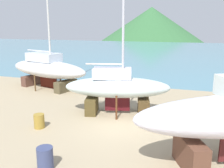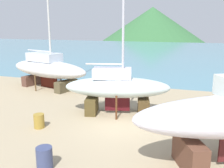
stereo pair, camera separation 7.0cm
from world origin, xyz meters
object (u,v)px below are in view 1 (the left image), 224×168
object	(u,v)px
barrel_tipped_right	(215,107)
barrel_rust_mid	(39,121)
sailboat_large_starboard	(47,68)
barrel_tipped_left	(45,158)
sailboat_far_slipway	(117,87)

from	to	relation	value
barrel_tipped_right	barrel_rust_mid	size ratio (longest dim) A/B	1.04
barrel_tipped_right	barrel_rust_mid	world-z (taller)	barrel_rust_mid
sailboat_large_starboard	barrel_tipped_left	bearing A→B (deg)	-42.55
sailboat_far_slipway	barrel_tipped_left	bearing A→B (deg)	-110.32
sailboat_far_slipway	sailboat_large_starboard	distance (m)	9.34
barrel_rust_mid	barrel_tipped_left	bearing A→B (deg)	-53.70
barrel_tipped_left	barrel_rust_mid	distance (m)	4.42
sailboat_large_starboard	barrel_rust_mid	bearing A→B (deg)	-45.03
barrel_tipped_right	barrel_rust_mid	bearing A→B (deg)	-148.05
sailboat_large_starboard	barrel_tipped_right	xyz separation A→B (m)	(14.13, -2.43, -1.51)
sailboat_far_slipway	barrel_tipped_right	bearing A→B (deg)	7.59
sailboat_far_slipway	barrel_rust_mid	world-z (taller)	sailboat_far_slipway
sailboat_large_starboard	barrel_tipped_left	size ratio (longest dim) A/B	14.13
sailboat_far_slipway	barrel_tipped_left	distance (m)	7.34
barrel_tipped_left	barrel_rust_mid	size ratio (longest dim) A/B	1.15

